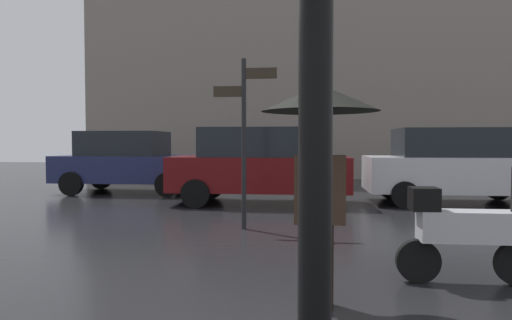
{
  "coord_description": "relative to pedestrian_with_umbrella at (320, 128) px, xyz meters",
  "views": [
    {
      "loc": [
        0.49,
        -2.03,
        1.48
      ],
      "look_at": [
        -0.35,
        5.86,
        1.17
      ],
      "focal_mm": 31.81,
      "sensor_mm": 36.0,
      "label": 1
    }
  ],
  "objects": [
    {
      "name": "parked_car_left",
      "position": [
        -5.28,
        8.81,
        -0.68
      ],
      "size": [
        4.22,
        2.06,
        1.8
      ],
      "rotation": [
        0.0,
        0.0,
        0.27
      ],
      "color": "#1E234C",
      "rests_on": "ground"
    },
    {
      "name": "parked_car_distant",
      "position": [
        3.42,
        7.26,
        -0.69
      ],
      "size": [
        4.19,
        1.99,
        1.82
      ],
      "rotation": [
        0.0,
        0.0,
        0.06
      ],
      "color": "silver",
      "rests_on": "ground"
    },
    {
      "name": "pedestrian_with_umbrella",
      "position": [
        0.0,
        0.0,
        0.0
      ],
      "size": [
        1.05,
        1.05,
        1.99
      ],
      "rotation": [
        0.0,
        0.0,
        3.68
      ],
      "color": "black",
      "rests_on": "ground"
    },
    {
      "name": "parked_scooter",
      "position": [
        1.52,
        0.82,
        -1.05
      ],
      "size": [
        1.46,
        0.32,
        1.23
      ],
      "rotation": [
        0.0,
        0.0,
        0.02
      ],
      "color": "black",
      "rests_on": "ground"
    },
    {
      "name": "street_signpost",
      "position": [
        -1.15,
        3.57,
        0.15
      ],
      "size": [
        1.08,
        0.08,
        2.9
      ],
      "color": "black",
      "rests_on": "ground"
    },
    {
      "name": "parked_car_right",
      "position": [
        -1.25,
        6.77,
        -0.67
      ],
      "size": [
        4.25,
        1.92,
        1.83
      ],
      "rotation": [
        0.0,
        0.0,
        3.16
      ],
      "color": "#590C0F",
      "rests_on": "ground"
    },
    {
      "name": "building_block",
      "position": [
        -0.62,
        15.91,
        5.1
      ],
      "size": [
        17.65,
        2.87,
        13.41
      ],
      "primitive_type": "cube",
      "color": "gray",
      "rests_on": "ground"
    }
  ]
}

